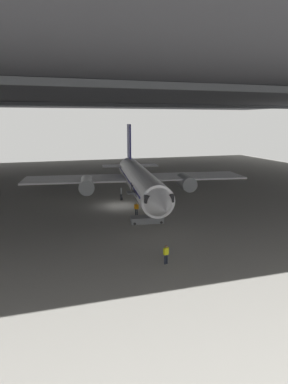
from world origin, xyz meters
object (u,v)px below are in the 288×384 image
(airplane_main, at_px, (139,179))
(boarding_stairs, at_px, (146,216))
(crew_worker_near_nose, at_px, (166,253))
(crew_worker_by_stairs, at_px, (136,208))

(airplane_main, xyz_separation_m, boarding_stairs, (-1.82, -9.15, -2.58))
(boarding_stairs, xyz_separation_m, crew_worker_near_nose, (-1.87, -11.03, 0.17))
(boarding_stairs, height_order, crew_worker_near_nose, boarding_stairs)
(airplane_main, xyz_separation_m, crew_worker_near_nose, (-3.69, -20.18, -2.40))
(airplane_main, bearing_deg, boarding_stairs, -101.27)
(boarding_stairs, distance_m, crew_worker_near_nose, 11.18)
(boarding_stairs, relative_size, crew_worker_by_stairs, 2.79)
(airplane_main, bearing_deg, crew_worker_by_stairs, -109.09)
(crew_worker_near_nose, distance_m, crew_worker_by_stairs, 14.14)
(crew_worker_by_stairs, bearing_deg, crew_worker_near_nose, -96.38)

